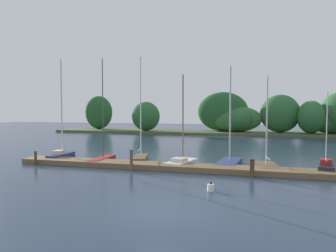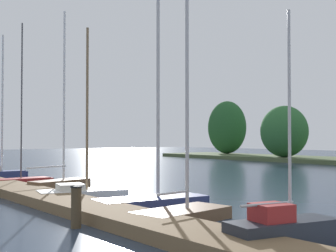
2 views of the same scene
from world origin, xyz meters
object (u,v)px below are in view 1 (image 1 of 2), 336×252
(sailboat_5, at_px, (266,165))
(sailboat_1, at_px, (103,158))
(sailboat_2, at_px, (141,156))
(channel_buoy_0, at_px, (211,187))
(sailboat_6, at_px, (326,167))
(mooring_piling_1, at_px, (131,160))
(mooring_piling_2, at_px, (252,168))
(sailboat_0, at_px, (62,153))
(mooring_piling_0, at_px, (36,158))
(sailboat_4, at_px, (229,161))
(sailboat_3, at_px, (182,161))

(sailboat_5, bearing_deg, sailboat_1, 84.20)
(sailboat_2, distance_m, channel_buoy_0, 9.70)
(sailboat_6, bearing_deg, sailboat_5, 98.36)
(sailboat_6, xyz_separation_m, mooring_piling_1, (-12.57, -2.75, 0.33))
(sailboat_6, height_order, channel_buoy_0, sailboat_6)
(mooring_piling_2, bearing_deg, mooring_piling_1, -179.75)
(sailboat_2, bearing_deg, sailboat_0, 82.31)
(sailboat_0, relative_size, sailboat_5, 1.29)
(sailboat_1, distance_m, sailboat_2, 3.00)
(sailboat_0, height_order, sailboat_1, sailboat_0)
(sailboat_0, xyz_separation_m, channel_buoy_0, (13.28, -6.52, -0.35))
(sailboat_1, xyz_separation_m, sailboat_5, (12.37, 0.37, -0.02))
(sailboat_0, height_order, mooring_piling_0, sailboat_0)
(sailboat_4, bearing_deg, channel_buoy_0, -176.59)
(sailboat_3, bearing_deg, sailboat_5, -74.97)
(channel_buoy_0, bearing_deg, mooring_piling_1, 148.00)
(sailboat_5, xyz_separation_m, sailboat_6, (3.69, -0.23, 0.07))
(sailboat_0, bearing_deg, mooring_piling_1, -113.62)
(sailboat_0, xyz_separation_m, sailboat_4, (13.77, 0.92, -0.19))
(mooring_piling_1, bearing_deg, sailboat_6, 12.35)
(sailboat_2, relative_size, sailboat_3, 1.23)
(sailboat_4, bearing_deg, sailboat_1, 104.19)
(mooring_piling_0, relative_size, channel_buoy_0, 2.24)
(sailboat_0, distance_m, sailboat_1, 3.98)
(channel_buoy_0, bearing_deg, mooring_piling_2, 60.53)
(sailboat_0, relative_size, sailboat_3, 1.24)
(sailboat_0, height_order, mooring_piling_2, sailboat_0)
(sailboat_3, relative_size, mooring_piling_2, 6.07)
(sailboat_0, relative_size, sailboat_6, 1.59)
(sailboat_5, xyz_separation_m, mooring_piling_1, (-8.87, -2.98, 0.40))
(sailboat_4, height_order, channel_buoy_0, sailboat_4)
(sailboat_1, xyz_separation_m, sailboat_6, (16.07, 0.14, 0.05))
(sailboat_6, height_order, mooring_piling_1, sailboat_6)
(sailboat_0, bearing_deg, sailboat_6, -92.85)
(sailboat_3, bearing_deg, sailboat_2, 91.28)
(sailboat_1, relative_size, sailboat_4, 1.11)
(sailboat_1, xyz_separation_m, mooring_piling_1, (3.50, -2.61, 0.38))
(mooring_piling_1, bearing_deg, sailboat_2, 100.50)
(mooring_piling_2, bearing_deg, mooring_piling_0, 179.57)
(sailboat_0, distance_m, channel_buoy_0, 14.80)
(sailboat_4, xyz_separation_m, sailboat_6, (6.27, -1.06, 0.05))
(sailboat_0, relative_size, mooring_piling_0, 8.06)
(sailboat_1, height_order, mooring_piling_1, sailboat_1)
(sailboat_6, relative_size, channel_buoy_0, 11.37)
(sailboat_0, bearing_deg, sailboat_2, -86.54)
(sailboat_2, relative_size, mooring_piling_2, 7.48)
(sailboat_6, relative_size, mooring_piling_1, 3.76)
(sailboat_1, xyz_separation_m, sailboat_3, (6.39, 0.21, 0.00))
(sailboat_3, distance_m, sailboat_6, 9.68)
(sailboat_4, xyz_separation_m, mooring_piling_1, (-6.30, -3.81, 0.37))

